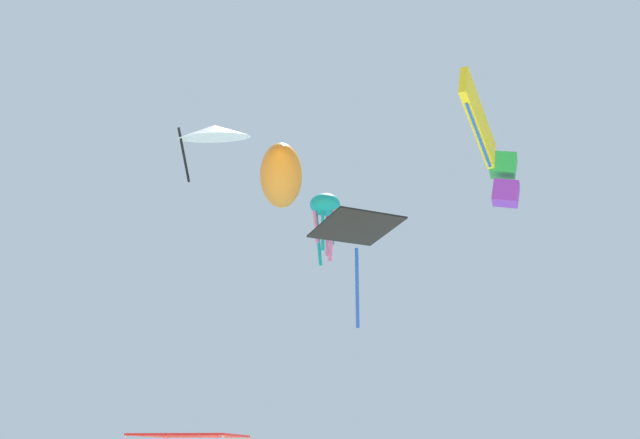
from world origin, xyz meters
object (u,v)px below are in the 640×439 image
at_px(kite_octopus_teal, 325,208).
at_px(kite_box_green, 505,179).
at_px(kite_parafoil_yellow, 478,121).
at_px(kite_diamond_black, 356,232).
at_px(kite_inflatable_orange, 281,177).
at_px(kite_delta_white, 214,132).

xyz_separation_m(kite_octopus_teal, kite_box_green, (10.31, -3.18, 0.20)).
relative_size(kite_parafoil_yellow, kite_diamond_black, 1.64).
xyz_separation_m(kite_inflatable_orange, kite_diamond_black, (4.79, -13.00, -7.17)).
height_order(kite_diamond_black, kite_box_green, kite_box_green).
bearing_deg(kite_delta_white, kite_octopus_teal, 2.09).
xyz_separation_m(kite_parafoil_yellow, kite_box_green, (1.73, 4.36, -1.58)).
distance_m(kite_parafoil_yellow, kite_box_green, 4.95).
xyz_separation_m(kite_delta_white, kite_inflatable_orange, (5.47, -5.95, -5.68)).
height_order(kite_inflatable_orange, kite_box_green, kite_box_green).
bearing_deg(kite_delta_white, kite_parafoil_yellow, -22.36).
relative_size(kite_octopus_teal, kite_diamond_black, 1.26).
bearing_deg(kite_delta_white, kite_box_green, -7.16).
bearing_deg(kite_parafoil_yellow, kite_delta_white, 82.85).
xyz_separation_m(kite_delta_white, kite_octopus_teal, (7.20, -0.22, -5.58)).
relative_size(kite_delta_white, kite_diamond_black, 1.43).
bearing_deg(kite_octopus_teal, kite_delta_white, 155.99).
relative_size(kite_parafoil_yellow, kite_octopus_teal, 1.31).
relative_size(kite_parafoil_yellow, kite_box_green, 1.86).
bearing_deg(kite_box_green, kite_inflatable_orange, 111.85).
bearing_deg(kite_inflatable_orange, kite_octopus_teal, -26.13).
bearing_deg(kite_delta_white, kite_diamond_black, -57.76).
distance_m(kite_octopus_teal, kite_diamond_black, 20.32).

